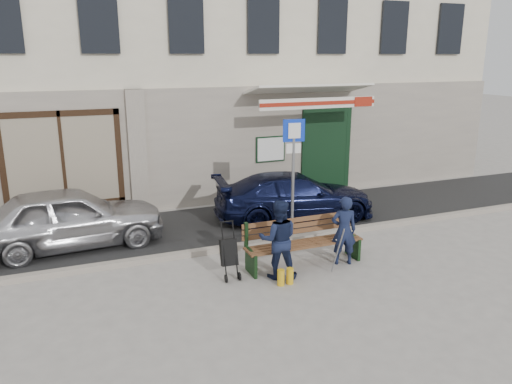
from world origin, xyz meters
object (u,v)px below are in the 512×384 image
man (344,230)px  woman (278,239)px  car_navy (295,196)px  bench (302,243)px  stroller (229,253)px  parking_sign (293,159)px  car_silver (69,218)px

man → woman: size_ratio=0.93×
car_navy → man: size_ratio=2.91×
car_navy → bench: bearing=164.1°
car_navy → man: man is taller
man → stroller: 2.32m
stroller → bench: bearing=2.8°
bench → stroller: (-1.50, 0.01, 0.01)m
parking_sign → stroller: bearing=-133.4°
car_navy → bench: size_ratio=1.68×
car_silver → bench: size_ratio=1.63×
car_silver → man: bearing=-124.4°
man → woman: (-1.45, -0.09, 0.05)m
parking_sign → woman: parking_sign is taller
car_silver → stroller: bearing=-139.1°
car_silver → car_navy: (5.34, -0.02, -0.08)m
parking_sign → man: 2.17m
parking_sign → stroller: (-2.09, -1.62, -1.32)m
parking_sign → car_silver: bearing=175.9°
stroller → parking_sign: bearing=41.1°
bench → woman: (-0.65, -0.32, 0.29)m
bench → parking_sign: bearing=70.3°
car_silver → car_navy: bearing=-94.0°
woman → stroller: 0.95m
car_navy → woman: bearing=156.4°
parking_sign → bench: 2.19m
parking_sign → stroller: size_ratio=2.52×
bench → man: man is taller
car_navy → woman: 3.52m
car_silver → stroller: car_silver is taller
woman → stroller: size_ratio=1.41×
bench → car_navy: bearing=66.6°
car_silver → car_navy: size_ratio=0.97×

